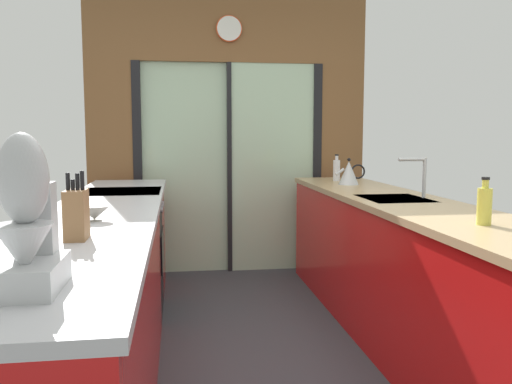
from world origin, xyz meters
TOP-DOWN VIEW (x-y plane):
  - ground_plane at (0.00, 0.60)m, footprint 5.04×7.60m
  - back_wall_unit at (0.00, 2.40)m, footprint 2.64×0.12m
  - left_counter_run at (-0.91, 0.13)m, footprint 0.62×3.80m
  - right_counter_run at (0.91, 0.30)m, footprint 0.62×3.80m
  - sink_faucet at (1.06, 0.55)m, footprint 0.19×0.02m
  - oven_range at (-0.91, 1.25)m, footprint 0.60×0.60m
  - mixing_bowl at (-0.89, -0.09)m, footprint 0.16×0.16m
  - knife_block at (-0.89, -0.54)m, footprint 0.08×0.14m
  - stand_mixer at (-0.89, -1.22)m, footprint 0.17×0.27m
  - kettle at (0.89, 1.48)m, footprint 0.25×0.17m
  - soap_bottle_near at (0.89, -0.46)m, footprint 0.07×0.07m
  - soap_bottle_far at (0.89, 1.82)m, footprint 0.06×0.06m

SIDE VIEW (x-z plane):
  - ground_plane at x=0.00m, z-range -0.02..0.00m
  - oven_range at x=-0.91m, z-range 0.00..0.92m
  - right_counter_run at x=0.91m, z-range 0.00..0.92m
  - left_counter_run at x=-0.91m, z-range 0.01..0.93m
  - mixing_bowl at x=-0.89m, z-range 0.92..1.00m
  - soap_bottle_near at x=0.89m, z-range 0.90..1.12m
  - kettle at x=0.89m, z-range 0.91..1.13m
  - soap_bottle_far at x=0.89m, z-range 0.90..1.14m
  - knife_block at x=-0.89m, z-range 0.89..1.16m
  - stand_mixer at x=-0.89m, z-range 0.87..1.29m
  - sink_faucet at x=1.06m, z-range 0.96..1.22m
  - back_wall_unit at x=0.00m, z-range 0.17..2.87m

